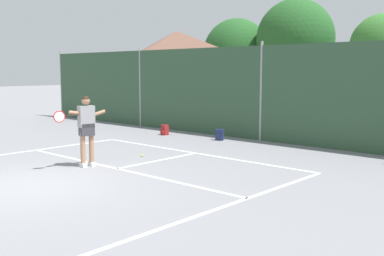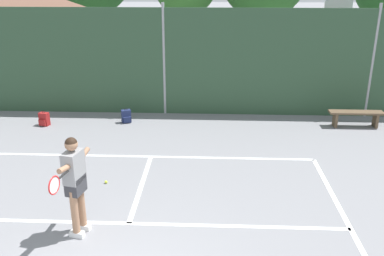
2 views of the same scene
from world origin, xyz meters
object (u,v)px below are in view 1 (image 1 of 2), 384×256
object	(u,v)px
tennis_ball	(142,155)
backpack_navy	(219,135)
tennis_player	(86,125)
backpack_red	(165,130)

from	to	relation	value
tennis_ball	backpack_navy	xyz separation A→B (m)	(-0.30, 3.99, 0.16)
tennis_player	backpack_red	world-z (taller)	tennis_player
backpack_red	backpack_navy	size ratio (longest dim) A/B	1.00
backpack_navy	tennis_player	bearing A→B (deg)	-87.19
tennis_player	backpack_navy	xyz separation A→B (m)	(-0.29, 5.89, -0.92)
backpack_red	tennis_ball	bearing A→B (deg)	-52.74
tennis_player	backpack_navy	bearing A→B (deg)	92.81
tennis_player	backpack_navy	distance (m)	5.97
tennis_ball	backpack_red	xyz separation A→B (m)	(-2.75, 3.62, 0.16)
tennis_ball	backpack_red	bearing A→B (deg)	127.26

